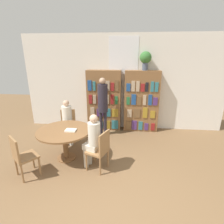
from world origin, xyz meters
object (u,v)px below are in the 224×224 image
object	(u,v)px
seated_reader_right	(93,138)
seated_reader_left	(67,120)
chair_near_camera	(22,155)
librarian_standing	(103,101)
bookshelf_left	(104,101)
chair_far_side	(100,149)
chair_left_side	(68,124)
bookshelf_right	(141,102)
flower_vase	(146,59)
reading_table	(65,135)

from	to	relation	value
seated_reader_right	seated_reader_left	bearing A→B (deg)	62.99
chair_near_camera	librarian_standing	xyz separation A→B (m)	(1.30, 2.12, 0.57)
bookshelf_left	chair_far_side	size ratio (longest dim) A/B	2.14
seated_reader_left	seated_reader_right	world-z (taller)	seated_reader_right
chair_left_side	bookshelf_right	bearing A→B (deg)	-169.92
bookshelf_right	seated_reader_right	world-z (taller)	bookshelf_right
seated_reader_right	librarian_standing	distance (m)	1.71
flower_vase	chair_far_side	xyz separation A→B (m)	(-1.01, -2.24, -1.76)
chair_far_side	seated_reader_left	distance (m)	1.56
bookshelf_right	seated_reader_right	xyz separation A→B (m)	(-1.13, -2.17, -0.26)
bookshelf_right	librarian_standing	size ratio (longest dim) A/B	1.09
flower_vase	seated_reader_left	world-z (taller)	flower_vase
seated_reader_right	librarian_standing	world-z (taller)	librarian_standing
chair_far_side	librarian_standing	world-z (taller)	librarian_standing
bookshelf_left	librarian_standing	size ratio (longest dim) A/B	1.09
chair_near_camera	bookshelf_left	bearing A→B (deg)	103.70
seated_reader_right	chair_left_side	bearing A→B (deg)	59.93
chair_left_side	seated_reader_right	xyz separation A→B (m)	(0.96, -1.21, 0.20)
reading_table	librarian_standing	world-z (taller)	librarian_standing
seated_reader_left	flower_vase	bearing A→B (deg)	-166.09
reading_table	chair_far_side	size ratio (longest dim) A/B	1.38
bookshelf_right	seated_reader_left	world-z (taller)	bookshelf_right
chair_far_side	chair_near_camera	bearing A→B (deg)	126.00
bookshelf_left	chair_left_side	xyz separation A→B (m)	(-0.90, -0.96, -0.46)
seated_reader_left	seated_reader_right	xyz separation A→B (m)	(0.92, -1.03, 0.00)
reading_table	seated_reader_right	xyz separation A→B (m)	(0.72, -0.28, 0.08)
bookshelf_left	bookshelf_right	world-z (taller)	same
chair_near_camera	chair_far_side	distance (m)	1.55
reading_table	chair_left_side	xyz separation A→B (m)	(-0.24, 0.93, -0.12)
chair_near_camera	librarian_standing	distance (m)	2.55
flower_vase	chair_left_side	xyz separation A→B (m)	(-2.14, -0.96, -1.76)
chair_near_camera	reading_table	bearing A→B (deg)	90.00
chair_left_side	chair_far_side	xyz separation A→B (m)	(1.13, -1.28, 0.00)
chair_near_camera	seated_reader_right	world-z (taller)	seated_reader_right
bookshelf_left	chair_far_side	world-z (taller)	bookshelf_left
bookshelf_left	seated_reader_left	xyz separation A→B (m)	(-0.85, -1.13, -0.26)
chair_far_side	seated_reader_left	world-z (taller)	seated_reader_left
bookshelf_left	seated_reader_right	size ratio (longest dim) A/B	1.55
chair_far_side	librarian_standing	size ratio (longest dim) A/B	0.51
chair_left_side	seated_reader_left	xyz separation A→B (m)	(0.05, -0.18, 0.20)
flower_vase	chair_left_side	world-z (taller)	flower_vase
bookshelf_left	chair_left_side	size ratio (longest dim) A/B	2.14
bookshelf_left	seated_reader_left	distance (m)	1.44
bookshelf_left	seated_reader_left	size ratio (longest dim) A/B	1.56
bookshelf_right	reading_table	world-z (taller)	bookshelf_right
flower_vase	reading_table	world-z (taller)	flower_vase
reading_table	seated_reader_left	world-z (taller)	seated_reader_left
seated_reader_left	seated_reader_right	bearing A→B (deg)	116.99
bookshelf_left	bookshelf_right	size ratio (longest dim) A/B	1.00
bookshelf_right	chair_far_side	xyz separation A→B (m)	(-0.96, -2.23, -0.46)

